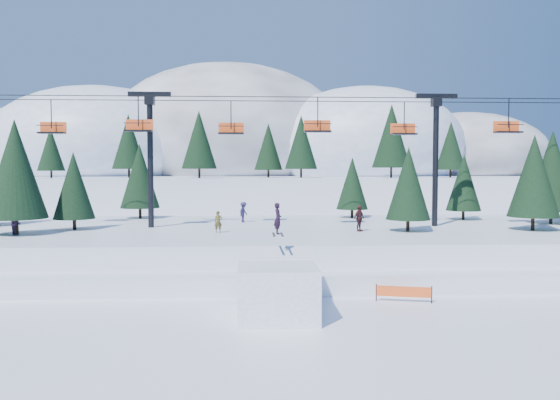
{
  "coord_description": "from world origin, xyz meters",
  "views": [
    {
      "loc": [
        -1.16,
        -23.92,
        6.77
      ],
      "look_at": [
        0.29,
        6.0,
        5.2
      ],
      "focal_mm": 35.0,
      "sensor_mm": 36.0,
      "label": 1
    }
  ],
  "objects_px": {
    "chairlift": "(289,138)",
    "banner_far": "(418,284)",
    "jump_kicker": "(277,287)",
    "banner_near": "(404,292)"
  },
  "relations": [
    {
      "from": "chairlift",
      "to": "banner_far",
      "type": "bearing_deg",
      "value": -62.72
    },
    {
      "from": "chairlift",
      "to": "banner_far",
      "type": "distance_m",
      "value": 16.46
    },
    {
      "from": "chairlift",
      "to": "banner_near",
      "type": "xyz_separation_m",
      "value": [
        5.0,
        -14.38,
        -8.78
      ]
    },
    {
      "from": "banner_near",
      "to": "banner_far",
      "type": "distance_m",
      "value": 2.43
    },
    {
      "from": "banner_near",
      "to": "banner_far",
      "type": "height_order",
      "value": "same"
    },
    {
      "from": "jump_kicker",
      "to": "banner_near",
      "type": "height_order",
      "value": "jump_kicker"
    },
    {
      "from": "chairlift",
      "to": "banner_far",
      "type": "relative_size",
      "value": 16.47
    },
    {
      "from": "jump_kicker",
      "to": "banner_far",
      "type": "distance_m",
      "value": 9.11
    },
    {
      "from": "jump_kicker",
      "to": "banner_near",
      "type": "xyz_separation_m",
      "value": [
        6.67,
        2.2,
        -0.79
      ]
    },
    {
      "from": "chairlift",
      "to": "banner_near",
      "type": "height_order",
      "value": "chairlift"
    }
  ]
}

